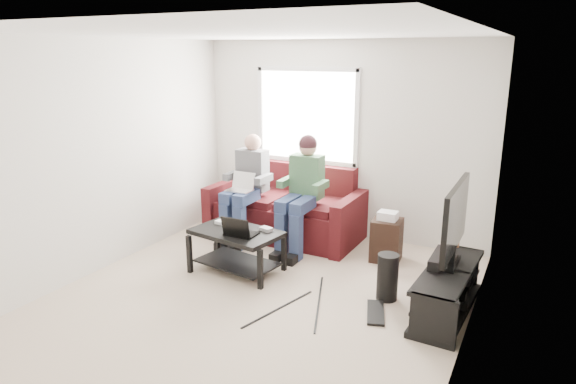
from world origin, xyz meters
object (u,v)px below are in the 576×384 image
(tv, at_px, (455,220))
(subwoofer, at_px, (387,277))
(end_table, at_px, (387,239))
(sofa, at_px, (287,211))
(coffee_table, at_px, (237,241))
(tv_stand, at_px, (447,293))

(tv, bearing_deg, subwoofer, -170.35)
(tv, distance_m, end_table, 1.41)
(sofa, relative_size, subwoofer, 4.19)
(coffee_table, relative_size, subwoofer, 2.20)
(sofa, bearing_deg, coffee_table, -87.97)
(subwoofer, distance_m, end_table, 1.04)
(tv_stand, height_order, end_table, end_table)
(subwoofer, bearing_deg, sofa, 145.33)
(coffee_table, height_order, subwoofer, coffee_table)
(subwoofer, xyz_separation_m, end_table, (-0.30, 0.99, 0.03))
(sofa, bearing_deg, end_table, -9.17)
(subwoofer, bearing_deg, coffee_table, -176.39)
(end_table, bearing_deg, sofa, 170.83)
(tv_stand, relative_size, tv, 1.24)
(coffee_table, bearing_deg, sofa, 92.03)
(end_table, bearing_deg, tv, -44.97)
(coffee_table, bearing_deg, end_table, 37.67)
(tv_stand, height_order, tv, tv)
(sofa, relative_size, end_table, 3.31)
(coffee_table, xyz_separation_m, tv_stand, (2.32, 0.11, -0.16))
(sofa, xyz_separation_m, tv_stand, (2.37, -1.23, -0.14))
(coffee_table, relative_size, tv_stand, 0.78)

